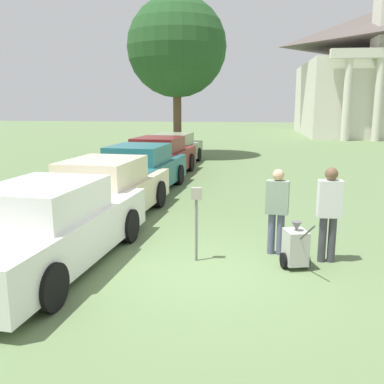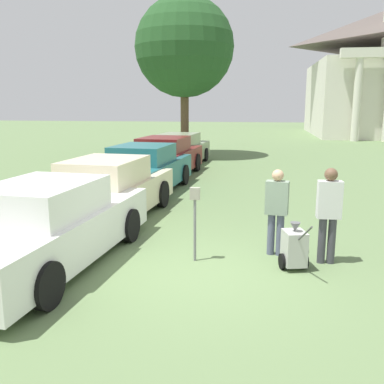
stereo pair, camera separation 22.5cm
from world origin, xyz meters
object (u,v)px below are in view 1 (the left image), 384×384
object	(u,v)px
person_supervisor	(329,209)
church	(370,69)
parked_car_white	(50,228)
person_worker	(277,207)
parked_car_teal	(140,170)
parked_car_sage	(173,151)
parked_car_maroon	(159,158)
equipment_cart	(296,247)
parking_meter	(196,210)
parked_car_cream	(106,192)

from	to	relation	value
person_supervisor	church	size ratio (longest dim) A/B	0.07
parked_car_white	church	distance (m)	37.89
person_worker	person_supervisor	size ratio (longest dim) A/B	0.95
parked_car_teal	parked_car_sage	size ratio (longest dim) A/B	0.98
parked_car_maroon	church	distance (m)	29.31
equipment_cart	church	size ratio (longest dim) A/B	0.04
parking_meter	parked_car_sage	bearing A→B (deg)	101.65
person_supervisor	parking_meter	bearing A→B (deg)	3.57
person_supervisor	church	world-z (taller)	church
parked_car_cream	parked_car_sage	distance (m)	9.76
parked_car_cream	parked_car_teal	bearing A→B (deg)	95.07
parked_car_maroon	parked_car_teal	bearing A→B (deg)	-84.93
parked_car_white	person_supervisor	xyz separation A→B (m)	(4.90, 0.85, 0.29)
equipment_cart	person_supervisor	bearing A→B (deg)	18.04
parked_car_cream	parking_meter	distance (m)	3.55
parked_car_cream	church	distance (m)	35.09
person_worker	parked_car_white	bearing A→B (deg)	26.26
parked_car_cream	equipment_cart	bearing A→B (deg)	-26.21
parking_meter	person_worker	bearing A→B (deg)	20.45
parked_car_maroon	person_supervisor	world-z (taller)	person_supervisor
person_worker	church	distance (m)	35.44
church	parked_car_maroon	bearing A→B (deg)	-119.71
parked_car_white	parked_car_cream	distance (m)	3.08
parked_car_white	parked_car_maroon	size ratio (longest dim) A/B	1.00
parked_car_sage	parking_meter	bearing A→B (deg)	-73.28
parked_car_cream	church	bearing A→B (deg)	70.74
parked_car_teal	person_supervisor	world-z (taller)	person_supervisor
parked_car_cream	parked_car_teal	xyz separation A→B (m)	(0.00, 3.46, 0.00)
parking_meter	equipment_cart	world-z (taller)	parking_meter
parked_car_teal	equipment_cart	bearing A→B (deg)	-49.62
parked_car_white	parking_meter	distance (m)	2.61
parked_car_maroon	parked_car_sage	size ratio (longest dim) A/B	0.99
parking_meter	person_worker	world-z (taller)	person_worker
parked_car_cream	equipment_cart	distance (m)	5.04
parked_car_white	equipment_cart	size ratio (longest dim) A/B	5.14
parked_car_cream	parked_car_maroon	bearing A→B (deg)	95.07
parked_car_white	person_worker	world-z (taller)	person_worker
parked_car_maroon	person_worker	size ratio (longest dim) A/B	3.12
parking_meter	person_worker	distance (m)	1.58
equipment_cart	church	distance (m)	36.08
parking_meter	church	size ratio (longest dim) A/B	0.06
equipment_cart	parked_car_maroon	bearing A→B (deg)	100.90
parked_car_maroon	parked_car_cream	bearing A→B (deg)	-84.93
person_worker	church	bearing A→B (deg)	-96.88
parked_car_sage	person_supervisor	distance (m)	12.95
parked_car_cream	parking_meter	size ratio (longest dim) A/B	3.74
parked_car_teal	parking_meter	bearing A→B (deg)	-61.91
parked_car_white	parking_meter	bearing A→B (deg)	18.48
parked_car_white	person_supervisor	distance (m)	4.98
parked_car_teal	equipment_cart	xyz separation A→B (m)	(4.30, -6.07, -0.33)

